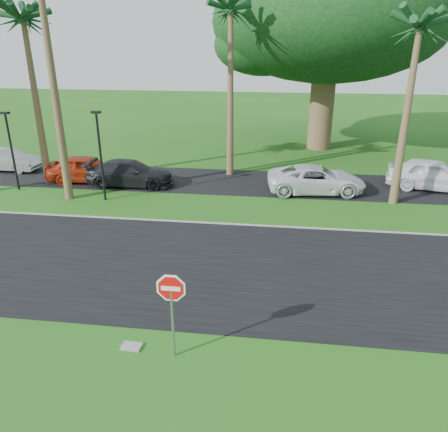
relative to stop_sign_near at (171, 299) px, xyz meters
name	(u,v)px	position (x,y,z in m)	size (l,w,h in m)	color
ground	(181,294)	(-0.50, 3.00, -1.77)	(120.00, 120.00, 0.00)	#215515
road	(193,265)	(-0.50, 5.00, -1.76)	(120.00, 8.00, 0.02)	black
parking_strip	(227,181)	(-0.50, 15.50, -1.76)	(120.00, 5.00, 0.02)	black
curb	(210,223)	(-0.50, 9.05, -1.74)	(120.00, 0.12, 0.06)	gray
stop_sign_near	(171,299)	(0.00, 0.00, 0.00)	(1.05, 0.07, 2.62)	gray
palm_left_mid	(24,23)	(-11.00, 14.00, 6.90)	(5.00, 5.00, 10.00)	brown
palm_center	(231,14)	(-0.50, 17.00, 7.39)	(5.00, 5.00, 10.50)	brown
palm_right_near	(419,32)	(8.50, 13.00, 6.42)	(5.00, 5.00, 9.50)	brown
canopy_tree	(329,23)	(5.50, 25.00, 7.17)	(16.50, 16.50, 13.12)	brown
streetlight_left	(11,146)	(-12.00, 12.50, 0.72)	(0.45, 0.25, 4.34)	black
streetlight_right	(100,151)	(-6.50, 11.50, 0.88)	(0.45, 0.25, 4.64)	black
car_silver	(7,160)	(-14.80, 15.96, -1.09)	(1.45, 4.15, 1.37)	#B2B6BA
car_red	(87,169)	(-8.71, 14.39, -0.99)	(1.85, 4.61, 1.57)	#A5260D
car_dark	(130,173)	(-5.95, 14.05, -1.05)	(2.04, 5.01, 1.45)	black
car_minivan	(316,180)	(4.60, 14.20, -1.04)	(2.45, 5.31, 1.47)	silver
car_pickup	(434,175)	(11.18, 15.54, -0.92)	(2.03, 5.04, 1.72)	white
utility_slab	(131,346)	(-1.26, 0.17, -1.74)	(0.55, 0.35, 0.06)	gray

